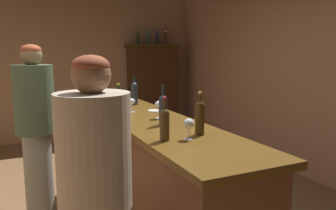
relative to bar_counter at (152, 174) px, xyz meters
name	(u,v)px	position (x,y,z in m)	size (l,w,h in m)	color
wall_back	(63,61)	(-0.23, 3.74, 0.94)	(5.17, 0.12, 2.93)	tan
wall_right	(329,65)	(2.36, 0.14, 0.94)	(0.12, 7.22, 2.93)	tan
bar_counter	(152,174)	(0.00, 0.00, 0.00)	(0.67, 2.85, 1.04)	brown
display_cabinet	(153,88)	(1.43, 3.43, 0.40)	(1.01, 0.46, 1.77)	#3E2412
wine_bottle_chardonnay	(134,92)	(0.13, 0.84, 0.65)	(0.08, 0.08, 0.31)	#242D39
wine_bottle_riesling	(119,102)	(-0.23, 0.23, 0.65)	(0.08, 0.08, 0.30)	#1C3D1B
wine_bottle_merlot	(165,123)	(-0.20, -0.70, 0.64)	(0.07, 0.07, 0.29)	#463018
wine_bottle_pinot	(163,108)	(0.00, -0.25, 0.65)	(0.07, 0.07, 0.32)	#242A3E
wine_bottle_malbec	(200,116)	(0.09, -0.67, 0.65)	(0.07, 0.07, 0.31)	#412F14
wine_glass_front	(131,102)	(-0.05, 0.40, 0.62)	(0.08, 0.08, 0.14)	white
wine_glass_mid	(189,124)	(-0.04, -0.75, 0.62)	(0.07, 0.07, 0.15)	white
wine_glass_rear	(159,106)	(0.07, 0.00, 0.63)	(0.08, 0.08, 0.16)	white
flower_arrangement	(99,91)	(-0.22, 1.02, 0.67)	(0.14, 0.15, 0.41)	tan
cheese_plate	(155,111)	(0.18, 0.34, 0.52)	(0.15, 0.15, 0.01)	white
display_bottle_left	(138,37)	(1.12, 3.43, 1.37)	(0.06, 0.06, 0.30)	#1E3724
display_bottle_midleft	(148,37)	(1.34, 3.43, 1.39)	(0.06, 0.06, 0.32)	#294E32
display_bottle_center	(157,37)	(1.53, 3.43, 1.40)	(0.07, 0.07, 0.34)	#242135
display_bottle_midright	(166,37)	(1.71, 3.43, 1.39)	(0.07, 0.07, 0.32)	#49291A
patron_redhead	(95,193)	(-0.73, -0.97, 0.35)	(0.40, 0.40, 1.61)	maroon
patron_in_grey	(36,126)	(-0.92, 0.65, 0.41)	(0.37, 0.37, 1.69)	#979A8C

